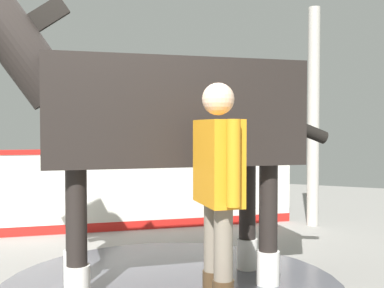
# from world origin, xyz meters

# --- Properties ---
(wet_patch) EXTENTS (2.98, 2.98, 0.00)m
(wet_patch) POSITION_xyz_m (0.40, 0.27, 0.00)
(wet_patch) COLOR #4C4C54
(wet_patch) RESTS_ON ground
(barrier_wall) EXTENTS (3.57, 2.97, 1.08)m
(barrier_wall) POSITION_xyz_m (-1.06, 2.04, 0.50)
(barrier_wall) COLOR silver
(barrier_wall) RESTS_ON ground
(roof_post_far) EXTENTS (0.16, 0.16, 3.01)m
(roof_post_far) POSITION_xyz_m (1.09, 3.29, 1.51)
(roof_post_far) COLOR #B7B2A8
(roof_post_far) RESTS_ON ground
(horse) EXTENTS (2.85, 2.40, 2.65)m
(horse) POSITION_xyz_m (0.30, 0.19, 1.46)
(horse) COLOR black
(horse) RESTS_ON ground
(handler) EXTENTS (0.48, 0.53, 1.67)m
(handler) POSITION_xyz_m (1.06, -0.32, 0.96)
(handler) COLOR #47331E
(handler) RESTS_ON ground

